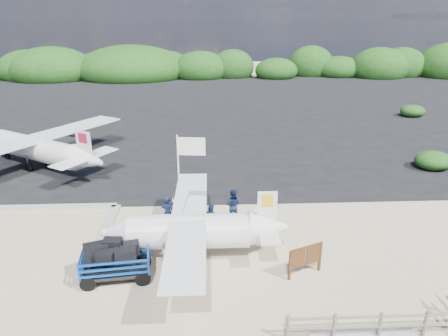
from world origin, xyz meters
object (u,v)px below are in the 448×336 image
(baggage_cart, at_px, (118,278))
(aircraft_small, at_px, (97,98))
(crew_b, at_px, (233,205))
(crew_a, at_px, (168,213))
(crew_c, at_px, (212,223))
(flagpole, at_px, (182,257))
(signboard, at_px, (304,275))
(aircraft_large, at_px, (335,118))

(baggage_cart, bearing_deg, aircraft_small, 98.75)
(crew_b, relative_size, aircraft_small, 0.21)
(crew_a, relative_size, crew_c, 0.93)
(flagpole, xyz_separation_m, crew_b, (2.42, 3.21, 0.87))
(signboard, bearing_deg, crew_c, 119.83)
(flagpole, xyz_separation_m, aircraft_large, (14.38, 24.62, 0.00))
(signboard, xyz_separation_m, crew_c, (-3.70, 2.82, 0.94))
(crew_a, distance_m, crew_c, 2.46)
(aircraft_large, bearing_deg, crew_b, 93.63)
(flagpole, xyz_separation_m, aircraft_small, (-12.86, 36.80, 0.00))
(flagpole, relative_size, crew_a, 3.17)
(baggage_cart, height_order, signboard, baggage_cart)
(aircraft_large, bearing_deg, crew_a, 88.33)
(flagpole, distance_m, signboard, 5.25)
(baggage_cart, bearing_deg, signboard, -7.28)
(flagpole, xyz_separation_m, crew_a, (-0.80, 2.52, 0.87))
(baggage_cart, xyz_separation_m, signboard, (7.52, -0.11, 0.00))
(crew_a, relative_size, crew_b, 1.00)
(crew_a, distance_m, crew_b, 3.29)
(aircraft_small, bearing_deg, crew_b, 114.91)
(crew_c, height_order, aircraft_small, crew_c)
(flagpole, bearing_deg, crew_c, 43.93)
(crew_a, distance_m, aircraft_large, 26.82)
(crew_b, bearing_deg, signboard, 132.88)
(signboard, height_order, aircraft_small, aircraft_small)
(crew_b, xyz_separation_m, aircraft_small, (-15.29, 33.59, -0.87))
(flagpole, height_order, crew_a, flagpole)
(flagpole, height_order, signboard, flagpole)
(crew_c, bearing_deg, flagpole, 68.18)
(crew_a, bearing_deg, flagpole, 125.16)
(baggage_cart, bearing_deg, crew_b, 36.93)
(baggage_cart, relative_size, aircraft_large, 0.20)
(baggage_cart, xyz_separation_m, flagpole, (2.50, 1.44, 0.00))
(aircraft_large, bearing_deg, flagpole, 92.53)
(baggage_cart, distance_m, crew_b, 6.83)
(flagpole, bearing_deg, crew_b, 52.95)
(aircraft_large, bearing_deg, crew_c, 93.59)
(aircraft_small, bearing_deg, baggage_cart, 105.61)
(baggage_cart, distance_m, crew_c, 4.77)
(flagpole, distance_m, crew_c, 2.05)
(flagpole, bearing_deg, baggage_cart, -150.12)
(flagpole, distance_m, crew_a, 2.78)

